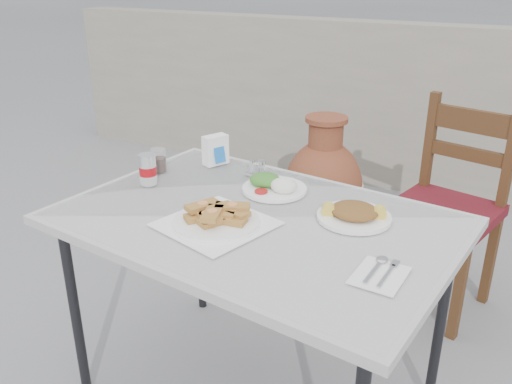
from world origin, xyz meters
The scene contains 12 objects.
cafe_table centered at (0.01, 0.03, 0.74)m, with size 1.41×1.04×0.80m.
pide_plate centered at (-0.08, -0.09, 0.83)m, with size 0.40×0.40×0.07m.
salad_rice_plate centered at (-0.03, 0.25, 0.82)m, with size 0.24×0.24×0.06m.
salad_chopped_plate centered at (0.31, 0.16, 0.82)m, with size 0.25×0.25×0.05m.
soda_can centered at (-0.49, 0.08, 0.86)m, with size 0.07×0.07×0.12m.
cola_glass centered at (-0.54, 0.22, 0.84)m, with size 0.07×0.07×0.09m.
napkin_holder centered at (-0.38, 0.40, 0.86)m, with size 0.09×0.12×0.12m.
condiment_caddy centered at (-0.15, 0.36, 0.82)m, with size 0.11×0.10×0.07m.
cutlery_napkin centered at (0.48, -0.14, 0.80)m, with size 0.14×0.19×0.01m.
chair centered at (0.50, 1.05, 0.52)m, with size 0.54×0.54×1.01m.
terracotta_urn centered at (-0.23, 1.31, 0.37)m, with size 0.46×0.46×0.80m.
back_wall centered at (0.00, 2.50, 0.60)m, with size 6.00×0.25×1.20m, color gray.
Camera 1 is at (0.78, -1.43, 1.59)m, focal length 38.00 mm.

